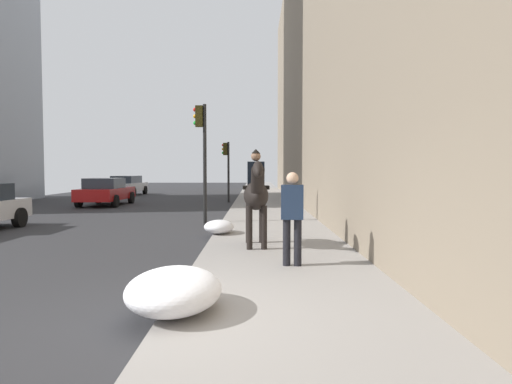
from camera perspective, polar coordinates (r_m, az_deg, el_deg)
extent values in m
cube|color=gray|center=(5.54, 5.45, -16.09)|extent=(120.00, 3.33, 0.12)
ellipsoid|color=black|center=(10.09, -0.01, -0.45)|extent=(1.52, 0.62, 0.66)
cylinder|color=black|center=(9.72, 1.05, -4.59)|extent=(0.13, 0.13, 0.96)
cylinder|color=black|center=(9.70, -0.84, -4.60)|extent=(0.13, 0.13, 0.96)
cylinder|color=black|center=(10.61, 0.75, -3.97)|extent=(0.13, 0.13, 0.96)
cylinder|color=black|center=(10.60, -0.98, -3.97)|extent=(0.13, 0.13, 0.96)
cylinder|color=black|center=(9.31, 0.20, 1.42)|extent=(0.64, 0.31, 0.68)
ellipsoid|color=black|center=(9.10, 0.26, 2.95)|extent=(0.63, 0.25, 0.49)
cylinder|color=black|center=(10.81, -0.17, -0.76)|extent=(0.29, 0.11, 0.55)
cube|color=black|center=(10.14, -0.02, 0.59)|extent=(0.46, 0.62, 0.08)
cube|color=black|center=(10.13, -0.02, 2.37)|extent=(0.30, 0.39, 0.55)
sphere|color=#8C664C|center=(10.13, -0.02, 4.61)|extent=(0.22, 0.22, 0.22)
cone|color=black|center=(10.14, -0.02, 5.29)|extent=(0.21, 0.21, 0.10)
cylinder|color=black|center=(8.11, 3.97, -6.48)|extent=(0.14, 0.14, 0.85)
cylinder|color=black|center=(8.10, 5.39, -6.49)|extent=(0.14, 0.14, 0.85)
cube|color=#1E2D47|center=(8.02, 4.70, -1.30)|extent=(0.30, 0.42, 0.62)
sphere|color=#D8AD8C|center=(8.00, 4.72, 1.78)|extent=(0.22, 0.22, 0.22)
cube|color=silver|center=(34.00, -16.16, 0.64)|extent=(4.57, 1.89, 0.60)
cube|color=#262D38|center=(33.73, -16.32, 1.57)|extent=(2.65, 1.61, 0.52)
cylinder|color=black|center=(35.61, -16.76, 0.24)|extent=(0.65, 0.24, 0.64)
cylinder|color=black|center=(35.09, -14.11, 0.24)|extent=(0.65, 0.24, 0.64)
cylinder|color=black|center=(32.98, -18.33, 0.02)|extent=(0.65, 0.24, 0.64)
cylinder|color=black|center=(32.42, -15.49, 0.02)|extent=(0.65, 0.24, 0.64)
cube|color=maroon|center=(24.58, -18.71, -0.20)|extent=(4.41, 1.87, 0.60)
cube|color=#262D38|center=(24.31, -18.94, 1.09)|extent=(2.00, 1.63, 0.52)
cylinder|color=black|center=(26.19, -19.63, -0.69)|extent=(0.64, 0.23, 0.64)
cylinder|color=black|center=(25.62, -15.76, -0.71)|extent=(0.64, 0.23, 0.64)
cylinder|color=black|center=(23.65, -21.88, -1.09)|extent=(0.64, 0.23, 0.64)
cylinder|color=black|center=(23.02, -17.65, -1.12)|extent=(0.64, 0.23, 0.64)
cylinder|color=black|center=(16.29, -28.15, -2.91)|extent=(0.64, 0.22, 0.64)
cylinder|color=black|center=(14.90, -6.60, 3.45)|extent=(0.12, 0.12, 4.04)
cube|color=#2D280C|center=(15.03, -7.33, 9.64)|extent=(0.20, 0.24, 0.70)
sphere|color=red|center=(15.08, -7.83, 10.46)|extent=(0.14, 0.14, 0.14)
sphere|color=orange|center=(15.05, -7.83, 9.63)|extent=(0.14, 0.14, 0.14)
sphere|color=green|center=(15.02, -7.82, 8.80)|extent=(0.14, 0.14, 0.14)
cylinder|color=black|center=(25.41, -3.56, 2.55)|extent=(0.12, 0.12, 3.46)
cube|color=#2D280C|center=(25.45, -3.98, 5.55)|extent=(0.20, 0.24, 0.70)
sphere|color=red|center=(25.47, -4.27, 6.04)|extent=(0.14, 0.14, 0.14)
sphere|color=orange|center=(25.46, -4.27, 5.54)|extent=(0.14, 0.14, 0.14)
sphere|color=green|center=(25.45, -4.27, 5.05)|extent=(0.14, 0.14, 0.14)
ellipsoid|color=white|center=(5.65, -10.53, -12.32)|extent=(1.52, 1.17, 0.53)
ellipsoid|color=white|center=(12.23, -4.80, -4.47)|extent=(1.06, 0.82, 0.37)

